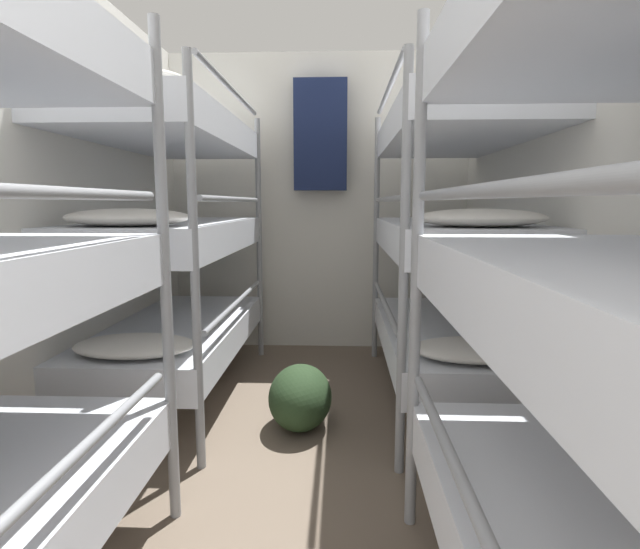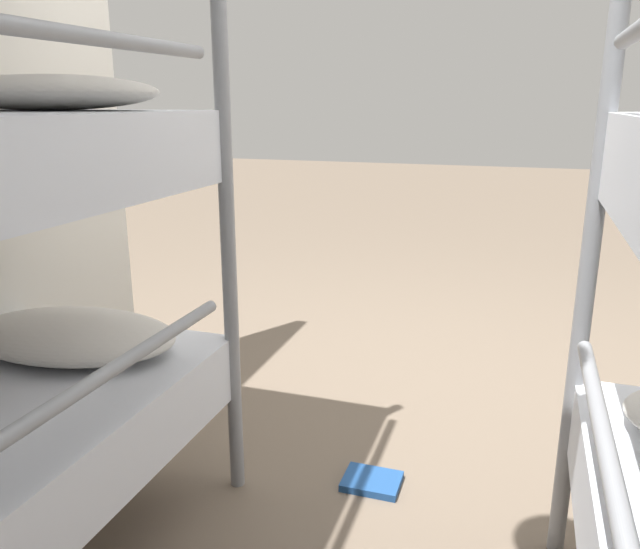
# 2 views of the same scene
# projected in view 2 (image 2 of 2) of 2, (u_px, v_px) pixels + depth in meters

# --- Properties ---
(ground_plane) EXTENTS (20.00, 20.00, 0.00)m
(ground_plane) POSITION_uv_depth(u_px,v_px,m) (417.00, 422.00, 2.39)
(ground_plane) COLOR #6B5B4C
(floor_book) EXTENTS (0.18, 0.14, 0.02)m
(floor_book) POSITION_uv_depth(u_px,v_px,m) (372.00, 481.00, 2.00)
(floor_book) COLOR navy
(floor_book) RESTS_ON ground_plane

